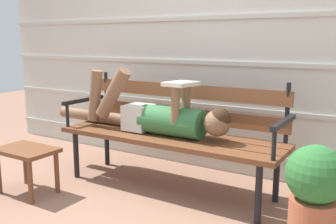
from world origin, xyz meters
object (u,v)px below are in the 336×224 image
at_px(footstool, 27,157).
at_px(park_bench, 173,128).
at_px(reclining_person, 154,115).
at_px(potted_plant, 314,192).

bearing_deg(footstool, park_bench, 39.74).
height_order(park_bench, footstool, park_bench).
distance_m(reclining_person, footstool, 1.01).
relative_size(park_bench, potted_plant, 3.05).
xyz_separation_m(footstool, potted_plant, (1.98, 0.33, 0.04)).
distance_m(park_bench, potted_plant, 1.20).
xyz_separation_m(park_bench, reclining_person, (-0.12, -0.07, 0.10)).
relative_size(reclining_person, potted_plant, 2.87).
bearing_deg(footstool, reclining_person, 41.08).
xyz_separation_m(park_bench, potted_plant, (1.13, -0.37, -0.15)).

